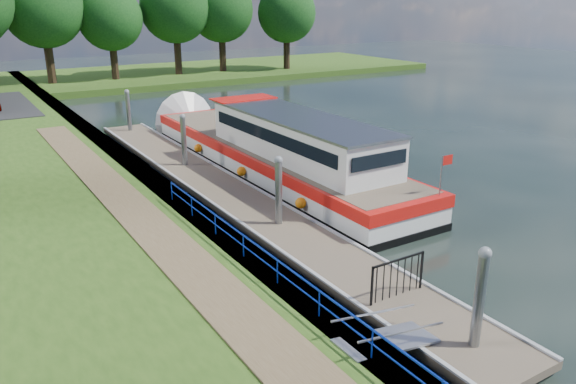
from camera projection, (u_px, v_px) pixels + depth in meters
ground at (456, 349)px, 13.87m from camera, size 160.00×160.00×0.00m
bank_edge at (152, 187)px, 24.50m from camera, size 1.10×90.00×0.78m
far_bank at (168, 74)px, 61.48m from camera, size 60.00×18.00×0.60m
footpath at (168, 244)px, 17.83m from camera, size 1.60×40.00×0.05m
blue_fence at (297, 280)px, 14.47m from camera, size 0.04×18.04×0.72m
pontoon at (225, 194)px, 24.24m from camera, size 2.50×30.00×0.56m
mooring_piles at (224, 170)px, 23.88m from camera, size 0.30×27.30×3.55m
gangway at (387, 340)px, 13.14m from camera, size 2.58×1.00×0.92m
gate_panel at (398, 272)px, 15.26m from camera, size 1.85×0.05×1.15m
barge at (266, 149)px, 27.91m from camera, size 4.36×21.15×4.78m
horizon_trees at (29, 1)px, 49.52m from camera, size 54.38×10.03×12.87m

